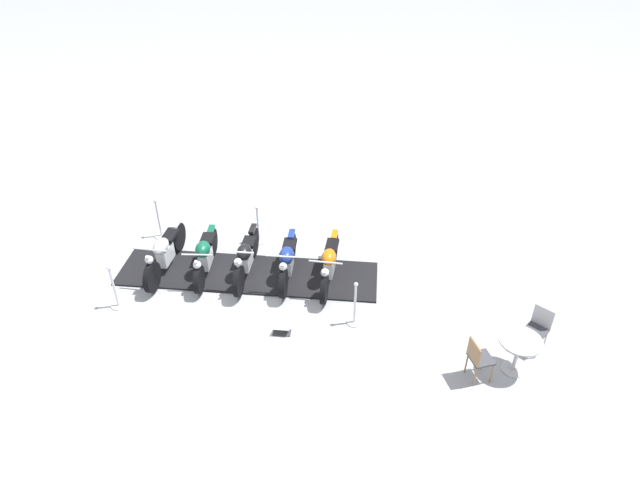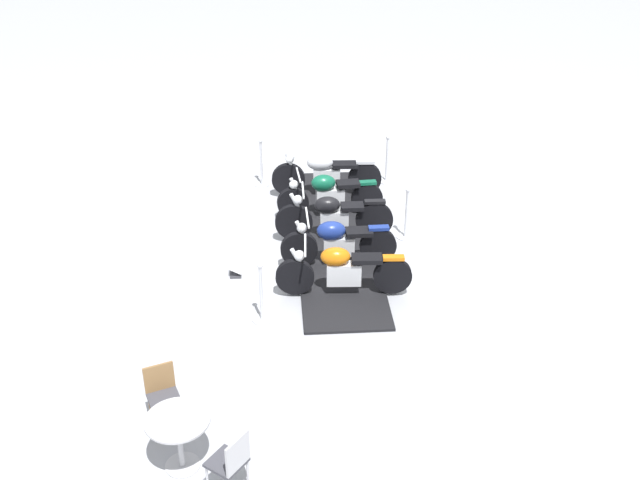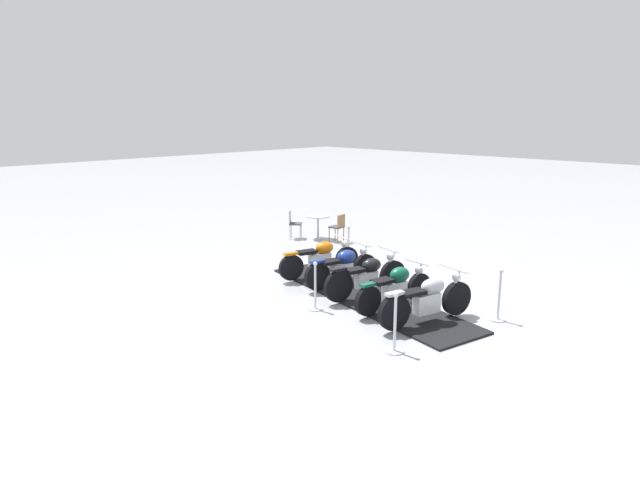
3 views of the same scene
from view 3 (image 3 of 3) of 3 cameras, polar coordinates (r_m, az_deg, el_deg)
ground_plane at (r=12.70m, az=4.78°, el=-5.96°), size 80.00×80.00×0.00m
display_platform at (r=12.70m, az=4.78°, el=-5.85°), size 2.68×6.23×0.05m
motorcycle_chrome at (r=11.18m, az=11.08°, el=-5.99°), size 2.28×0.90×1.03m
motorcycle_forest at (r=11.86m, az=7.83°, el=-4.82°), size 2.14×0.67×0.94m
motorcycle_black at (r=12.56m, az=4.95°, el=-3.66°), size 2.22×0.77×1.04m
motorcycle_navy at (r=13.30m, az=2.38°, el=-2.73°), size 2.07×0.76×0.98m
motorcycle_copper at (r=14.07m, az=0.09°, el=-1.84°), size 2.24×0.87×0.95m
stanchion_right_front at (r=11.80m, az=17.98°, el=-6.27°), size 0.32×0.32×1.08m
stanchion_left_mid at (r=11.84m, az=-0.49°, el=-5.67°), size 0.34×0.34×1.06m
stanchion_right_rear at (r=15.37m, az=2.96°, el=-1.21°), size 0.33×0.33×1.07m
stanchion_left_front at (r=9.91m, az=7.72°, el=-9.63°), size 0.36×0.36×1.09m
info_placard at (r=14.63m, az=7.82°, el=-3.22°), size 0.28×0.40×0.19m
cafe_table at (r=18.34m, az=-0.21°, el=1.94°), size 0.80×0.80×0.78m
cafe_chair_near_table at (r=18.43m, az=-2.76°, el=1.88°), size 0.56×0.56×0.95m
cafe_chair_across_table at (r=17.88m, az=1.90°, el=1.49°), size 0.45×0.45×0.92m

